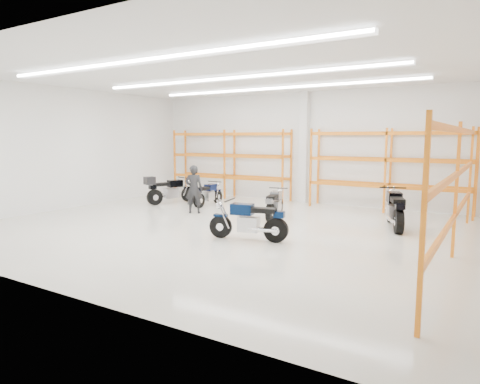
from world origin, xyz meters
The scene contains 12 objects.
ground centered at (0.00, 0.00, 0.00)m, with size 14.00×14.00×0.00m, color beige.
room_shell centered at (0.00, 0.03, 3.28)m, with size 14.02×12.02×4.51m.
motorcycle_main centered at (1.46, -0.96, 0.49)m, with size 2.12×0.77×1.05m.
motorcycle_back_a centered at (-4.55, 2.64, 0.54)m, with size 1.11×2.13×1.14m.
motorcycle_back_b centered at (-2.88, 3.09, 0.43)m, with size 0.62×1.87×0.92m.
motorcycle_back_c centered at (0.55, 2.12, 0.45)m, with size 0.73×1.94×0.96m.
motorcycle_back_d centered at (4.31, 2.52, 0.54)m, with size 1.06×2.26×1.15m.
standing_man centered at (-2.30, 1.48, 0.85)m, with size 0.62×0.41×1.71m, color black.
structural_column centered at (0.00, 5.82, 2.25)m, with size 0.32×0.32×4.50m, color white.
pallet_racking_back_left centered at (-3.40, 5.48, 1.79)m, with size 5.67×0.87×3.00m.
pallet_racking_back_right centered at (3.40, 5.48, 1.79)m, with size 5.67×0.87×3.00m.
pallet_racking_side centered at (6.48, 0.00, 1.81)m, with size 0.87×9.07×3.00m.
Camera 1 is at (6.90, -10.38, 2.65)m, focal length 32.00 mm.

